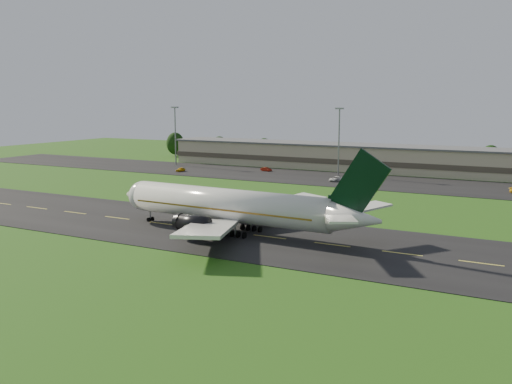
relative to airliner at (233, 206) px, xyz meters
The scene contains 11 objects.
ground 15.63m from the airliner, behind, with size 360.00×360.00×0.00m, color #214A12.
taxiway 15.62m from the airliner, behind, with size 220.00×30.00×0.10m, color black.
apron 73.71m from the airliner, 101.70° to the left, with size 260.00×30.00×0.10m, color black.
airliner is the anchor object (origin of this frame).
terminal 96.60m from the airliner, 95.06° to the left, with size 145.00×16.00×8.40m.
light_mast_west 106.58m from the airliner, 131.14° to the left, with size 2.40×1.20×20.35m.
light_mast_centre 81.05m from the airliner, 97.07° to the left, with size 2.40×1.20×20.35m.
tree_line 107.49m from the airliner, 80.41° to the left, with size 198.36×9.35×10.15m.
service_vehicle_a 87.07m from the airliner, 131.36° to the left, with size 1.47×3.66×1.25m, color gold.
service_vehicle_b 85.67m from the airliner, 113.14° to the left, with size 1.30×3.72×1.23m, color maroon.
service_vehicle_c 68.09m from the airliner, 95.14° to the left, with size 2.15×4.65×1.29m, color silver.
Camera 1 is at (63.32, -82.48, 22.56)m, focal length 40.00 mm.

